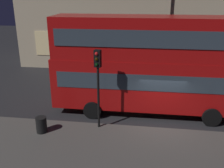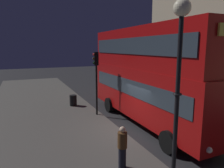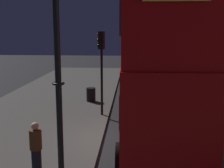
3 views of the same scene
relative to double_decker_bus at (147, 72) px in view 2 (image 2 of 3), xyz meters
The scene contains 8 objects.
ground_plane 3.60m from the double_decker_bus, 56.95° to the right, with size 80.00×80.00×0.00m, color #232326.
sidewalk_slab 6.49m from the double_decker_bus, 80.51° to the right, with size 44.00×7.18×0.12m, color #4C4944.
building_with_clock 13.93m from the double_decker_bus, 113.48° to the left, with size 13.94×7.38×16.15m.
double_decker_bus is the anchor object (origin of this frame).
traffic_light_near_kerb 3.36m from the double_decker_bus, 134.33° to the right, with size 0.36×0.38×4.16m.
street_lamp 6.24m from the double_decker_bus, 24.54° to the right, with size 0.51×0.51×5.83m.
pedestrian 5.89m from the double_decker_bus, 42.01° to the right, with size 0.36×0.36×1.62m.
litter_bin 6.67m from the double_decker_bus, 147.04° to the right, with size 0.55×0.55×0.82m, color black.
Camera 2 is at (9.57, -5.44, 4.56)m, focal length 33.68 mm.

